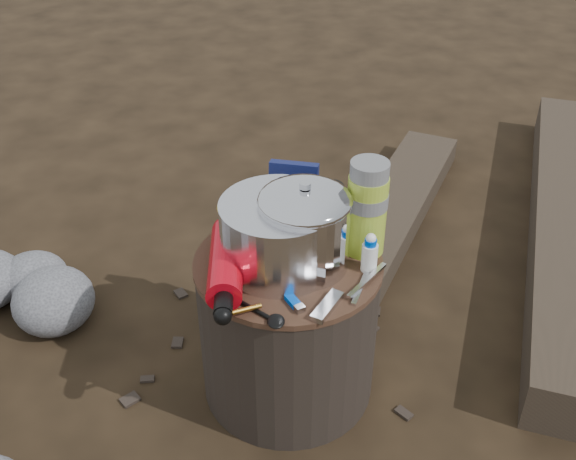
{
  "coord_description": "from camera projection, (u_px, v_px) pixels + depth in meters",
  "views": [
    {
      "loc": [
        -0.07,
        -1.22,
        1.32
      ],
      "look_at": [
        0.0,
        0.0,
        0.48
      ],
      "focal_mm": 42.23,
      "sensor_mm": 36.0,
      "label": 1
    }
  ],
  "objects": [
    {
      "name": "spork",
      "position": [
        251.0,
        308.0,
        1.39
      ],
      "size": [
        0.12,
        0.12,
        0.01
      ],
      "primitive_type": null,
      "rotation": [
        0.0,
        0.0,
        0.83
      ],
      "color": "black",
      "rests_on": "stump"
    },
    {
      "name": "stump",
      "position": [
        288.0,
        326.0,
        1.64
      ],
      "size": [
        0.43,
        0.43,
        0.39
      ],
      "primitive_type": "cylinder",
      "color": "black",
      "rests_on": "ground"
    },
    {
      "name": "fuel_bottle",
      "position": [
        226.0,
        263.0,
        1.46
      ],
      "size": [
        0.08,
        0.31,
        0.08
      ],
      "primitive_type": null,
      "rotation": [
        0.0,
        0.0,
        -0.02
      ],
      "color": "red",
      "rests_on": "stump"
    },
    {
      "name": "thermos",
      "position": [
        367.0,
        208.0,
        1.51
      ],
      "size": [
        0.09,
        0.09,
        0.23
      ],
      "primitive_type": "cylinder",
      "color": "#A3BF32",
      "rests_on": "stump"
    },
    {
      "name": "stuff_sack",
      "position": [
        246.0,
        208.0,
        1.63
      ],
      "size": [
        0.14,
        0.11,
        0.1
      ],
      "primitive_type": "ellipsoid",
      "color": "gold",
      "rests_on": "stump"
    },
    {
      "name": "multitool",
      "position": [
        327.0,
        306.0,
        1.39
      ],
      "size": [
        0.08,
        0.1,
        0.01
      ],
      "primitive_type": "cube",
      "rotation": [
        0.0,
        0.0,
        -0.58
      ],
      "color": "#BCBCC1",
      "rests_on": "stump"
    },
    {
      "name": "log_small",
      "position": [
        393.0,
        211.0,
        2.35
      ],
      "size": [
        0.68,
        1.05,
        0.09
      ],
      "primitive_type": "cube",
      "rotation": [
        0.0,
        0.0,
        -0.48
      ],
      "color": "#32281F",
      "rests_on": "ground"
    },
    {
      "name": "ground",
      "position": [
        288.0,
        383.0,
        1.75
      ],
      "size": [
        60.0,
        60.0,
        0.0
      ],
      "primitive_type": "plane",
      "color": "black",
      "rests_on": "ground"
    },
    {
      "name": "squeeze_bottle",
      "position": [
        370.0,
        254.0,
        1.48
      ],
      "size": [
        0.04,
        0.04,
        0.08
      ],
      "primitive_type": "cylinder",
      "color": "white",
      "rests_on": "stump"
    },
    {
      "name": "lighter",
      "position": [
        290.0,
        298.0,
        1.41
      ],
      "size": [
        0.05,
        0.08,
        0.01
      ],
      "primitive_type": "cube",
      "rotation": [
        0.0,
        0.0,
        0.46
      ],
      "color": "#0046CA",
      "rests_on": "stump"
    },
    {
      "name": "camping_pot",
      "position": [
        304.0,
        227.0,
        1.47
      ],
      "size": [
        0.2,
        0.2,
        0.2
      ],
      "primitive_type": "cylinder",
      "color": "silver",
      "rests_on": "stump"
    },
    {
      "name": "pot_grabber",
      "position": [
        362.0,
        283.0,
        1.46
      ],
      "size": [
        0.11,
        0.14,
        0.01
      ],
      "primitive_type": null,
      "rotation": [
        0.0,
        0.0,
        -0.56
      ],
      "color": "#BCBCC1",
      "rests_on": "stump"
    },
    {
      "name": "travel_mug",
      "position": [
        328.0,
        205.0,
        1.63
      ],
      "size": [
        0.07,
        0.07,
        0.1
      ],
      "primitive_type": "cylinder",
      "color": "black",
      "rests_on": "stump"
    },
    {
      "name": "foil_windscreen",
      "position": [
        278.0,
        234.0,
        1.48
      ],
      "size": [
        0.26,
        0.26,
        0.16
      ],
      "primitive_type": "cylinder",
      "color": "silver",
      "rests_on": "stump"
    },
    {
      "name": "food_pouch",
      "position": [
        293.0,
        192.0,
        1.64
      ],
      "size": [
        0.12,
        0.05,
        0.15
      ],
      "primitive_type": "cube",
      "rotation": [
        0.0,
        0.0,
        -0.25
      ],
      "color": "#0F1548",
      "rests_on": "stump"
    }
  ]
}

